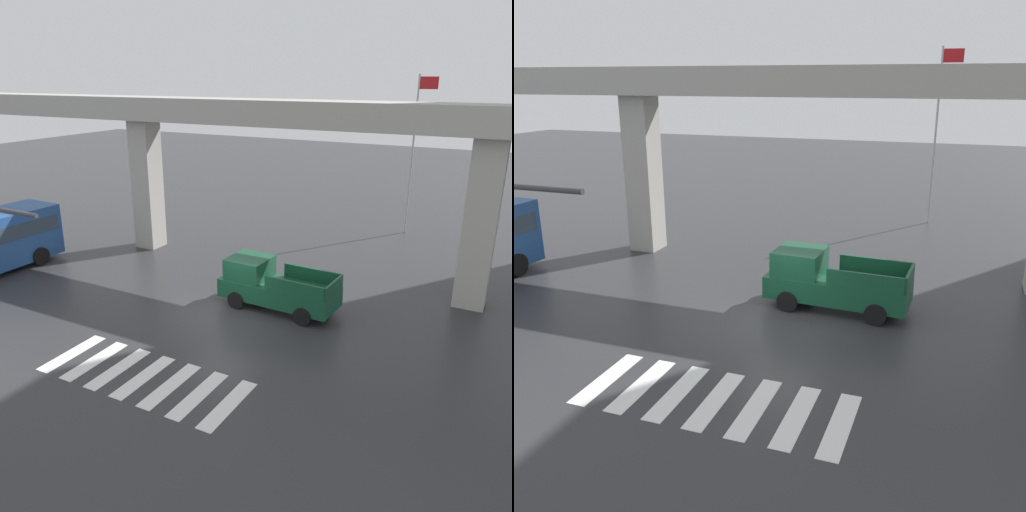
{
  "view_description": "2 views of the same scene",
  "coord_description": "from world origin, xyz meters",
  "views": [
    {
      "loc": [
        10.37,
        -16.28,
        9.53
      ],
      "look_at": [
        1.06,
        1.12,
        2.62
      ],
      "focal_mm": 36.19,
      "sensor_mm": 36.0,
      "label": 1
    },
    {
      "loc": [
        5.5,
        -16.23,
        7.95
      ],
      "look_at": [
        -0.98,
        2.18,
        1.71
      ],
      "focal_mm": 38.85,
      "sensor_mm": 36.0,
      "label": 2
    }
  ],
  "objects": [
    {
      "name": "flagpole",
      "position": [
        3.89,
        16.28,
        5.61
      ],
      "size": [
        1.16,
        0.12,
        9.65
      ],
      "color": "silver",
      "rests_on": "ground"
    },
    {
      "name": "pickup_truck",
      "position": [
        1.32,
        2.15,
        0.99
      ],
      "size": [
        5.18,
        2.25,
        2.08
      ],
      "color": "#14472D",
      "rests_on": "ground"
    },
    {
      "name": "ground_plane",
      "position": [
        0.0,
        0.0,
        0.0
      ],
      "size": [
        120.0,
        120.0,
        0.0
      ],
      "primitive_type": "plane",
      "color": "#2D2D30"
    },
    {
      "name": "crosswalk_stripes",
      "position": [
        -0.0,
        -4.87,
        0.01
      ],
      "size": [
        7.15,
        2.8,
        0.01
      ],
      "color": "silver",
      "rests_on": "ground"
    },
    {
      "name": "elevated_overpass",
      "position": [
        0.0,
        6.47,
        7.29
      ],
      "size": [
        55.83,
        2.27,
        8.48
      ],
      "color": "#ADA89E",
      "rests_on": "ground"
    }
  ]
}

